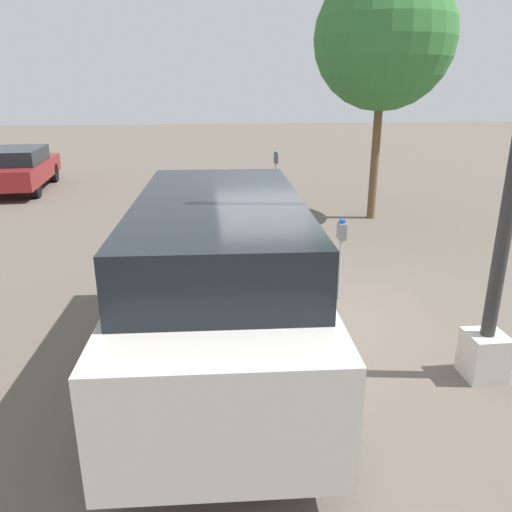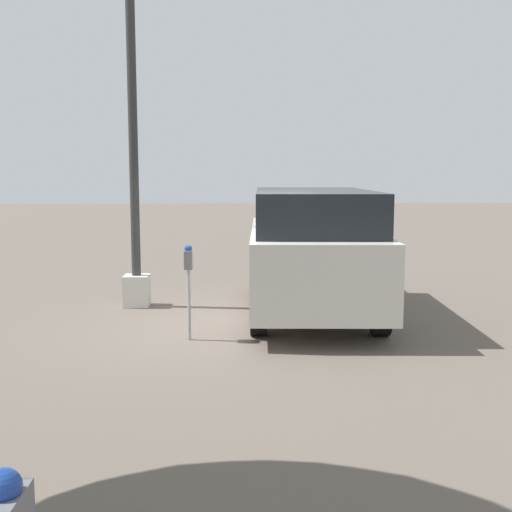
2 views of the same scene
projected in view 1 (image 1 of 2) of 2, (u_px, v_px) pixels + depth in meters
ground_plane at (306, 319)px, 7.35m from camera, size 80.00×80.00×0.00m
parking_meter_near at (341, 240)px, 7.70m from camera, size 0.20×0.11×1.35m
parking_meter_far at (276, 165)px, 14.32m from camera, size 0.20×0.11×1.49m
lamp_post at (512, 189)px, 5.18m from camera, size 0.44×0.44×6.65m
parked_van at (221, 279)px, 5.84m from camera, size 5.09×2.21×2.06m
car_distant at (17, 168)px, 16.12m from camera, size 4.55×2.13×1.38m
street_tree at (384, 39)px, 11.59m from camera, size 3.28×3.28×5.94m
fire_hydrant at (272, 189)px, 14.44m from camera, size 0.17×0.17×0.83m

